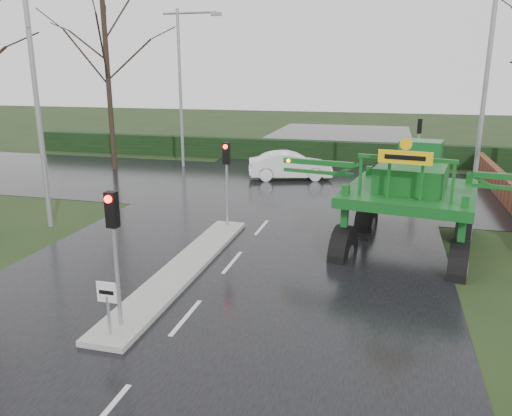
% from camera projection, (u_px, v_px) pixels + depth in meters
% --- Properties ---
extents(ground, '(140.00, 140.00, 0.00)m').
position_uv_depth(ground, '(186.00, 318.00, 12.94)').
color(ground, black).
rests_on(ground, ground).
extents(road_main, '(14.00, 80.00, 0.02)m').
position_uv_depth(road_main, '(273.00, 215.00, 22.26)').
color(road_main, black).
rests_on(road_main, ground).
extents(road_cross, '(80.00, 12.00, 0.02)m').
position_uv_depth(road_cross, '(297.00, 186.00, 27.85)').
color(road_cross, black).
rests_on(road_cross, ground).
extents(median_island, '(1.20, 10.00, 0.16)m').
position_uv_depth(median_island, '(184.00, 268.00, 16.03)').
color(median_island, gray).
rests_on(median_island, ground).
extents(hedge_row, '(44.00, 0.90, 1.50)m').
position_uv_depth(hedge_row, '(317.00, 151.00, 35.12)').
color(hedge_row, black).
rests_on(hedge_row, ground).
extents(brick_wall, '(0.40, 20.00, 1.20)m').
position_uv_depth(brick_wall, '(502.00, 186.00, 25.11)').
color(brick_wall, '#592D1E').
rests_on(brick_wall, ground).
extents(keep_left_sign, '(0.50, 0.07, 1.35)m').
position_uv_depth(keep_left_sign, '(107.00, 300.00, 11.58)').
color(keep_left_sign, gray).
rests_on(keep_left_sign, ground).
extents(traffic_signal_near, '(0.26, 0.33, 3.52)m').
position_uv_depth(traffic_signal_near, '(113.00, 231.00, 11.63)').
color(traffic_signal_near, gray).
rests_on(traffic_signal_near, ground).
extents(traffic_signal_mid, '(0.26, 0.33, 3.52)m').
position_uv_depth(traffic_signal_mid, '(227.00, 166.00, 19.56)').
color(traffic_signal_mid, gray).
rests_on(traffic_signal_mid, ground).
extents(traffic_signal_far, '(0.26, 0.33, 3.52)m').
position_uv_depth(traffic_signal_far, '(419.00, 135.00, 29.30)').
color(traffic_signal_far, gray).
rests_on(traffic_signal_far, ground).
extents(street_light_left_near, '(3.85, 0.30, 10.00)m').
position_uv_depth(street_light_left_near, '(41.00, 77.00, 18.97)').
color(street_light_left_near, gray).
rests_on(street_light_left_near, ground).
extents(street_light_right, '(3.85, 0.30, 10.00)m').
position_uv_depth(street_light_right, '(479.00, 76.00, 20.52)').
color(street_light_right, gray).
rests_on(street_light_right, ground).
extents(street_light_left_far, '(3.85, 0.30, 10.00)m').
position_uv_depth(street_light_left_far, '(184.00, 75.00, 32.03)').
color(street_light_left_far, gray).
rests_on(street_light_left_far, ground).
extents(tree_left_far, '(7.70, 7.70, 13.26)m').
position_uv_depth(tree_left_far, '(106.00, 55.00, 30.92)').
color(tree_left_far, black).
rests_on(tree_left_far, ground).
extents(crop_sprayer, '(9.26, 6.45, 5.23)m').
position_uv_depth(crop_sprayer, '(348.00, 184.00, 17.01)').
color(crop_sprayer, black).
rests_on(crop_sprayer, ground).
extents(white_sedan, '(5.17, 3.03, 1.61)m').
position_uv_depth(white_sedan, '(290.00, 179.00, 29.66)').
color(white_sedan, white).
rests_on(white_sedan, ground).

